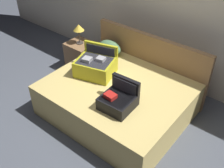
% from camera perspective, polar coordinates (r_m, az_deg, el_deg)
% --- Properties ---
extents(ground_plane, '(12.00, 12.00, 0.00)m').
position_cam_1_polar(ground_plane, '(3.79, -2.73, -9.24)').
color(ground_plane, '#4C515B').
extents(back_wall, '(8.00, 0.10, 2.60)m').
position_cam_1_polar(back_wall, '(4.24, 12.16, 16.49)').
color(back_wall, beige).
rests_on(back_wall, ground).
extents(bed, '(1.88, 1.55, 0.50)m').
position_cam_1_polar(bed, '(3.84, 1.09, -3.32)').
color(bed, tan).
rests_on(bed, ground).
extents(headboard, '(1.92, 0.08, 0.93)m').
position_cam_1_polar(headboard, '(4.26, 7.88, 4.48)').
color(headboard, olive).
rests_on(headboard, ground).
extents(hard_case_large, '(0.61, 0.56, 0.39)m').
position_cam_1_polar(hard_case_large, '(3.85, -3.48, 3.91)').
color(hard_case_large, gold).
rests_on(hard_case_large, bed).
extents(hard_case_medium, '(0.40, 0.41, 0.34)m').
position_cam_1_polar(hard_case_medium, '(3.29, 1.32, -3.35)').
color(hard_case_medium, black).
rests_on(hard_case_medium, bed).
extents(pillow_near_headboard, '(0.44, 0.31, 0.21)m').
position_cam_1_polar(pillow_near_headboard, '(4.35, -0.48, 7.70)').
color(pillow_near_headboard, '#4C724C').
rests_on(pillow_near_headboard, bed).
extents(nightstand, '(0.44, 0.40, 0.51)m').
position_cam_1_polar(nightstand, '(4.82, -6.57, 5.86)').
color(nightstand, olive).
rests_on(nightstand, ground).
extents(table_lamp, '(0.18, 0.18, 0.35)m').
position_cam_1_polar(table_lamp, '(4.57, -7.04, 11.53)').
color(table_lamp, '#3F3833').
rests_on(table_lamp, nightstand).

